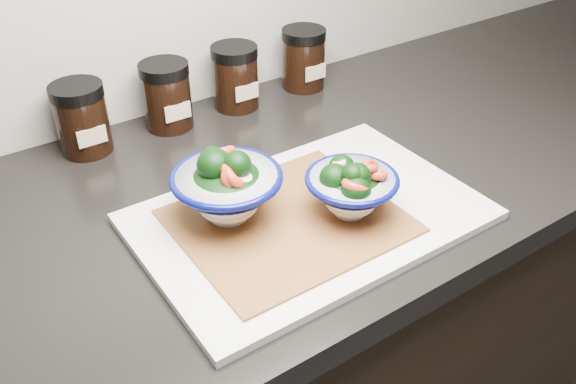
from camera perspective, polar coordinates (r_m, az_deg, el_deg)
cabinet at (r=1.24m, az=-0.10°, el=-16.94°), size 3.43×0.58×0.86m
countertop at (r=0.93m, az=-0.13°, el=0.57°), size 3.50×0.60×0.04m
cutting_board at (r=0.82m, az=1.97°, el=-2.28°), size 0.45×0.30×0.01m
bamboo_mat at (r=0.80m, az=0.00°, el=-2.71°), size 0.28×0.24×0.00m
bowl_left at (r=0.78m, az=-5.74°, el=0.47°), size 0.15×0.15×0.10m
bowl_right at (r=0.79m, az=5.95°, el=0.42°), size 0.12×0.12×0.09m
spice_jar_a at (r=1.00m, az=-18.73°, el=6.52°), size 0.08×0.08×0.11m
spice_jar_b at (r=1.04m, az=-11.28°, el=8.84°), size 0.08×0.08×0.11m
spice_jar_c at (r=1.09m, az=-4.95°, el=10.67°), size 0.08×0.08×0.11m
spice_jar_d at (r=1.17m, az=1.46°, el=12.38°), size 0.08×0.08×0.11m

